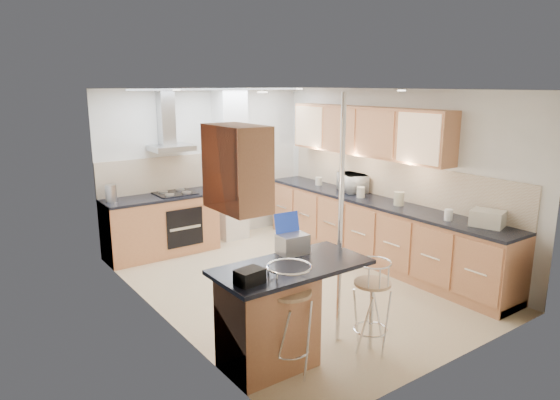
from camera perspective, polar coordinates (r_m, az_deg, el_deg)
ground at (r=6.69m, az=1.55°, el=-9.42°), size 4.80×4.80×0.00m
room_shell at (r=6.75m, az=1.90°, el=4.41°), size 3.64×4.84×2.51m
right_counter at (r=7.49m, az=10.78°, el=-3.42°), size 0.63×4.40×0.92m
back_counter at (r=7.84m, az=-13.42°, el=-2.80°), size 1.70×0.63×0.92m
peninsula at (r=4.82m, az=1.31°, el=-12.60°), size 1.47×0.72×0.94m
microwave at (r=7.86m, az=8.32°, el=1.98°), size 0.50×0.60×0.28m
laptop at (r=4.91m, az=1.44°, el=-5.04°), size 0.30×0.23×0.20m
bag at (r=4.21m, az=-3.49°, el=-8.72°), size 0.25×0.20×0.13m
bar_stool_near at (r=4.57m, az=1.02°, el=-13.50°), size 0.51×0.51×1.04m
bar_stool_end at (r=5.04m, az=10.42°, el=-11.77°), size 0.50×0.50×0.92m
jar_a at (r=7.48m, az=9.23°, el=0.89°), size 0.16×0.16×0.16m
jar_b at (r=8.32m, az=4.45°, el=2.16°), size 0.12×0.12×0.13m
jar_c at (r=7.10m, az=13.43°, el=0.17°), size 0.18×0.18×0.19m
jar_d at (r=6.49m, az=18.69°, el=-1.62°), size 0.12×0.12×0.14m
bread_bin at (r=6.39m, az=22.65°, el=-1.95°), size 0.38×0.43×0.19m
kettle at (r=7.54m, az=-18.76°, el=0.78°), size 0.16×0.16×0.25m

